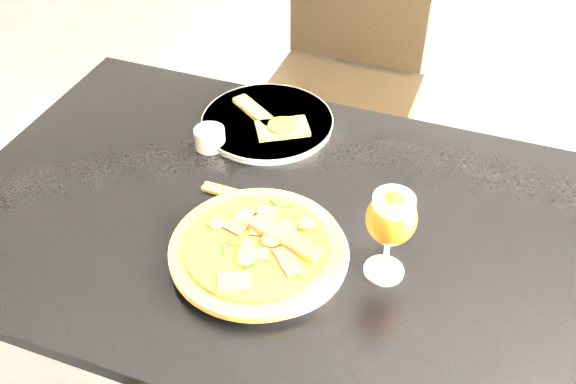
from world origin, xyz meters
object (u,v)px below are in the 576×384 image
(dining_table, at_px, (266,245))
(chair_far, at_px, (343,76))
(pizza, at_px, (258,248))
(beer_glass, at_px, (391,219))

(dining_table, height_order, chair_far, chair_far)
(dining_table, relative_size, pizza, 4.05)
(beer_glass, bearing_deg, pizza, -171.75)
(chair_far, relative_size, pizza, 3.19)
(pizza, bearing_deg, beer_glass, 8.25)
(dining_table, distance_m, chair_far, 0.86)
(dining_table, xyz_separation_m, pizza, (0.02, -0.11, 0.12))
(chair_far, relative_size, beer_glass, 5.61)
(dining_table, xyz_separation_m, beer_glass, (0.24, -0.08, 0.22))
(chair_far, bearing_deg, dining_table, -84.27)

